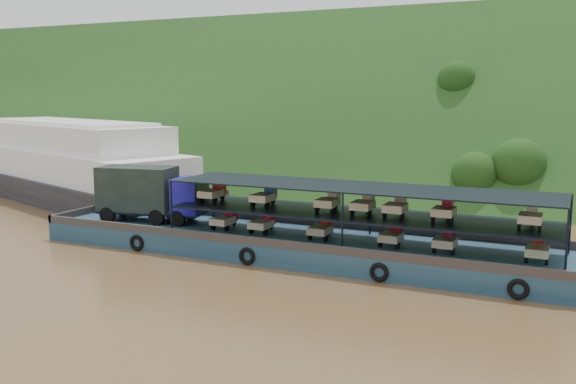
% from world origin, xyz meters
% --- Properties ---
extents(ground, '(160.00, 160.00, 0.00)m').
position_xyz_m(ground, '(0.00, 0.00, 0.00)').
color(ground, brown).
rests_on(ground, ground).
extents(hillside, '(140.00, 39.60, 39.60)m').
position_xyz_m(hillside, '(0.00, 36.00, 0.00)').
color(hillside, '#1B3513').
rests_on(hillside, ground).
extents(cargo_barge, '(35.00, 7.18, 4.97)m').
position_xyz_m(cargo_barge, '(-0.31, -1.24, 1.25)').
color(cargo_barge, '#15344B').
rests_on(cargo_barge, ground).
extents(passenger_ferry, '(37.62, 20.99, 7.43)m').
position_xyz_m(passenger_ferry, '(-28.29, 9.54, 3.22)').
color(passenger_ferry, black).
rests_on(passenger_ferry, ground).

